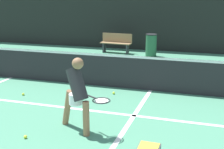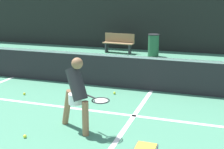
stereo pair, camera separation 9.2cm
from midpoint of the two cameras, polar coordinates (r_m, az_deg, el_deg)
court_service_line at (r=6.95m, az=3.65°, el=-7.52°), size 8.25×0.10×0.01m
court_center_mark at (r=6.41m, az=2.31°, el=-9.46°), size 0.10×5.07×0.01m
net at (r=8.59m, az=6.86°, el=0.33°), size 11.09×0.09×1.07m
fence_back at (r=14.52m, az=11.83°, el=11.03°), size 24.00×0.06×3.57m
player_practicing at (r=5.97m, az=-6.78°, el=-3.11°), size 1.22×0.59×1.48m
tennis_ball_scattered_2 at (r=8.35m, az=-0.01°, el=-3.39°), size 0.07×0.07×0.07m
tennis_ball_scattered_3 at (r=8.60m, az=-16.23°, el=-3.47°), size 0.07×0.07×0.07m
tennis_ball_scattered_4 at (r=6.14m, az=-15.98°, el=-10.90°), size 0.07×0.07×0.07m
courtside_bench at (r=14.11m, az=0.59°, el=5.86°), size 1.44×0.50×0.86m
trash_bin at (r=13.40m, az=6.96°, el=5.35°), size 0.48×0.48×0.95m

